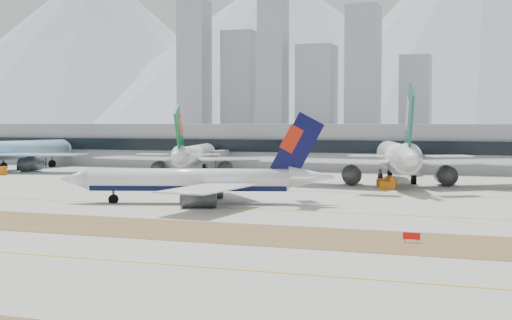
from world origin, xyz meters
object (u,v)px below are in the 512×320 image
at_px(widebody_eva, 194,156).
at_px(terminal, 360,146).
at_px(taxiing_airliner, 199,181).
at_px(widebody_cathay, 398,159).
at_px(widebody_korean, 9,152).

xyz_separation_m(widebody_eva, terminal, (39.99, 47.70, 2.01)).
distance_m(taxiing_airliner, widebody_cathay, 62.40).
xyz_separation_m(taxiing_airliner, terminal, (8.13, 115.02, 3.24)).
bearing_deg(terminal, widebody_korean, -155.21).
bearing_deg(taxiing_airliner, widebody_cathay, -135.79).
xyz_separation_m(widebody_korean, widebody_cathay, (126.60, -11.53, 0.46)).
height_order(taxiing_airliner, widebody_korean, widebody_korean).
relative_size(widebody_eva, widebody_cathay, 0.85).
distance_m(widebody_cathay, terminal, 63.81).
distance_m(widebody_korean, widebody_cathay, 127.13).
distance_m(widebody_korean, widebody_eva, 65.20).
xyz_separation_m(widebody_cathay, terminal, (-21.42, 60.10, 1.04)).
bearing_deg(terminal, widebody_eva, -129.98).
height_order(taxiing_airliner, widebody_eva, widebody_eva).
bearing_deg(widebody_eva, terminal, -53.56).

